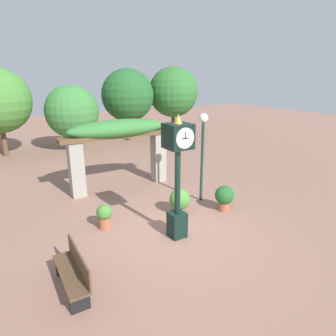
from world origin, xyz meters
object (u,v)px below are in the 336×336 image
Objects in this scene: pedestal_clock at (178,168)px; lamp_post at (203,139)px; potted_plant_near_right at (180,200)px; potted_plant_far_left at (224,197)px; potted_plant_near_left at (104,215)px; park_bench at (74,271)px.

pedestal_clock is 2.73m from lamp_post.
potted_plant_near_right is 1.51m from potted_plant_far_left.
potted_plant_near_left is at bearing 173.19° from potted_plant_near_right.
potted_plant_near_right is 0.27× the size of lamp_post.
park_bench is 6.00m from lamp_post.
potted_plant_far_left is 5.49m from park_bench.
potted_plant_near_left is (-1.59, 1.50, -1.62)m from pedestal_clock.
potted_plant_far_left is (1.40, -0.56, 0.01)m from potted_plant_near_right.
potted_plant_near_right is (2.46, -0.29, 0.07)m from potted_plant_near_left.
potted_plant_near_right is at bearing 116.82° from park_bench.
pedestal_clock reaches higher than potted_plant_far_left.
pedestal_clock is 2.05× the size of park_bench.
potted_plant_near_left is 3.95m from potted_plant_far_left.
park_bench is (-3.90, -1.97, -0.03)m from potted_plant_near_right.
potted_plant_far_left is 0.52× the size of park_bench.
pedestal_clock is at bearing 104.23° from park_bench.
lamp_post is (3.70, 0.23, 1.86)m from potted_plant_near_left.
pedestal_clock reaches higher than park_bench.
potted_plant_near_right is at bearing -157.27° from lamp_post.
potted_plant_near_left is at bearing 167.53° from potted_plant_far_left.
lamp_post is at bearing 39.28° from pedestal_clock.
park_bench is at bearing -153.18° from potted_plant_near_right.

